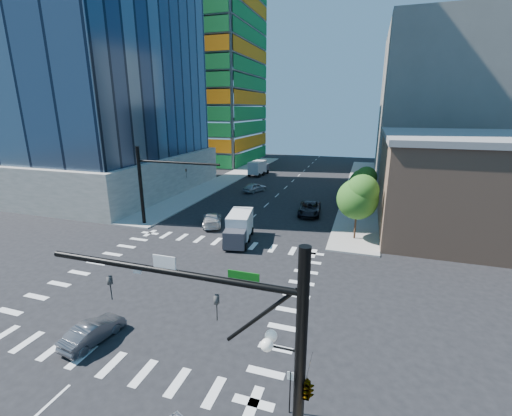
% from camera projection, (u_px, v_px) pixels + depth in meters
% --- Properties ---
extents(ground, '(160.00, 160.00, 0.00)m').
position_uv_depth(ground, '(181.00, 283.00, 26.79)').
color(ground, black).
rests_on(ground, ground).
extents(road_markings, '(20.00, 20.00, 0.01)m').
position_uv_depth(road_markings, '(181.00, 283.00, 26.79)').
color(road_markings, silver).
rests_on(road_markings, ground).
extents(sidewalk_ne, '(5.00, 60.00, 0.15)m').
position_uv_depth(sidewalk_ne, '(361.00, 187.00, 59.62)').
color(sidewalk_ne, gray).
rests_on(sidewalk_ne, ground).
extents(sidewalk_nw, '(5.00, 60.00, 0.15)m').
position_uv_depth(sidewalk_nw, '(228.00, 178.00, 67.02)').
color(sidewalk_nw, gray).
rests_on(sidewalk_nw, ground).
extents(construction_building, '(25.16, 34.50, 70.60)m').
position_uv_depth(construction_building, '(204.00, 61.00, 84.66)').
color(construction_building, gray).
rests_on(construction_building, ground).
extents(commercial_building, '(20.50, 22.50, 10.60)m').
position_uv_depth(commercial_building, '(477.00, 182.00, 38.01)').
color(commercial_building, '#936D55').
rests_on(commercial_building, ground).
extents(bg_building_ne, '(24.00, 30.00, 28.00)m').
position_uv_depth(bg_building_ne, '(448.00, 105.00, 65.16)').
color(bg_building_ne, slate).
rests_on(bg_building_ne, ground).
extents(signal_mast_se, '(10.51, 2.48, 9.00)m').
position_uv_depth(signal_mast_se, '(274.00, 355.00, 11.75)').
color(signal_mast_se, black).
rests_on(signal_mast_se, sidewalk_se).
extents(signal_mast_nw, '(10.20, 0.40, 9.00)m').
position_uv_depth(signal_mast_nw, '(151.00, 179.00, 38.73)').
color(signal_mast_nw, black).
rests_on(signal_mast_nw, sidewalk_nw).
extents(tree_south, '(4.16, 4.16, 6.82)m').
position_uv_depth(tree_south, '(359.00, 196.00, 34.45)').
color(tree_south, '#382316').
rests_on(tree_south, sidewalk_ne).
extents(tree_north, '(3.54, 3.52, 5.78)m').
position_uv_depth(tree_north, '(364.00, 181.00, 45.52)').
color(tree_north, '#382316').
rests_on(tree_north, sidewalk_ne).
extents(no_parking_sign, '(0.30, 0.06, 2.20)m').
position_uv_depth(no_parking_sign, '(290.00, 387.00, 15.01)').
color(no_parking_sign, black).
rests_on(no_parking_sign, ground).
extents(car_nb_far, '(3.18, 6.00, 1.61)m').
position_uv_depth(car_nb_far, '(310.00, 209.00, 44.13)').
color(car_nb_far, black).
rests_on(car_nb_far, ground).
extents(car_sb_near, '(3.92, 5.54, 1.49)m').
position_uv_depth(car_sb_near, '(212.00, 219.00, 40.03)').
color(car_sb_near, silver).
rests_on(car_sb_near, ground).
extents(car_sb_mid, '(3.48, 4.78, 1.51)m').
position_uv_depth(car_sb_mid, '(255.00, 187.00, 56.30)').
color(car_sb_mid, '#B8BBC1').
rests_on(car_sb_mid, ground).
extents(car_sb_cross, '(1.85, 3.97, 1.26)m').
position_uv_depth(car_sb_cross, '(93.00, 332.00, 19.97)').
color(car_sb_cross, '#545459').
rests_on(car_sb_cross, ground).
extents(box_truck_near, '(3.31, 5.83, 2.88)m').
position_uv_depth(box_truck_near, '(239.00, 230.00, 34.77)').
color(box_truck_near, black).
rests_on(box_truck_near, ground).
extents(box_truck_far, '(2.98, 5.92, 2.99)m').
position_uv_depth(box_truck_far, '(259.00, 169.00, 70.59)').
color(box_truck_far, black).
rests_on(box_truck_far, ground).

